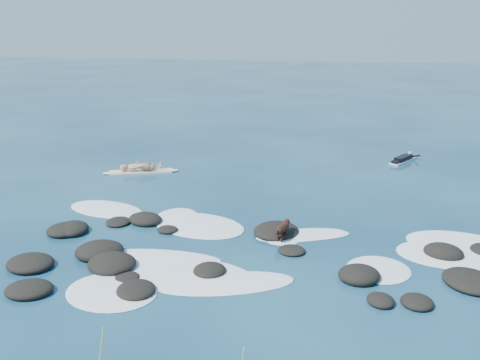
# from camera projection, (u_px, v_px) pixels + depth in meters

# --- Properties ---
(ground) EXTENTS (160.00, 160.00, 0.00)m
(ground) POSITION_uv_depth(u_px,v_px,m) (256.00, 247.00, 16.32)
(ground) COLOR #0A2642
(ground) RESTS_ON ground
(reef_rocks) EXTENTS (14.46, 6.70, 0.54)m
(reef_rocks) POSITION_uv_depth(u_px,v_px,m) (205.00, 254.00, 15.58)
(reef_rocks) COLOR black
(reef_rocks) RESTS_ON ground
(breaking_foam) EXTENTS (15.78, 8.32, 0.12)m
(breaking_foam) POSITION_uv_depth(u_px,v_px,m) (262.00, 248.00, 16.22)
(breaking_foam) COLOR white
(breaking_foam) RESTS_ON ground
(standing_surfer_rig) EXTENTS (3.31, 1.53, 1.94)m
(standing_surfer_rig) POSITION_uv_depth(u_px,v_px,m) (140.00, 157.00, 24.08)
(standing_surfer_rig) COLOR #F1E1C1
(standing_surfer_rig) RESTS_ON ground
(paddling_surfer_rig) EXTENTS (1.59, 2.13, 0.40)m
(paddling_surfer_rig) POSITION_uv_depth(u_px,v_px,m) (403.00, 159.00, 26.21)
(paddling_surfer_rig) COLOR silver
(paddling_surfer_rig) RESTS_ON ground
(dog) EXTENTS (0.45, 1.01, 0.66)m
(dog) POSITION_uv_depth(u_px,v_px,m) (283.00, 228.00, 16.66)
(dog) COLOR black
(dog) RESTS_ON ground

